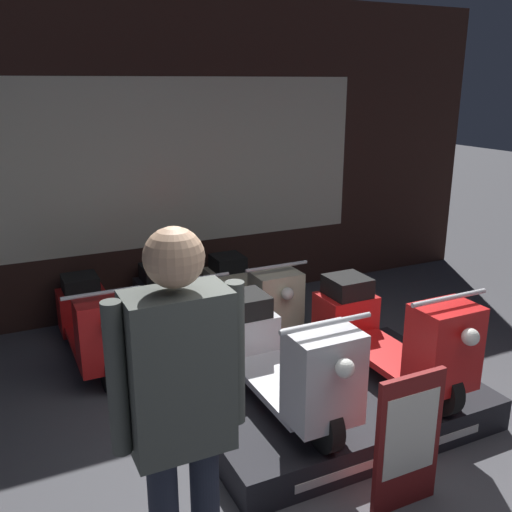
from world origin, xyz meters
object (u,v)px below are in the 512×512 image
at_px(scooter_display_left, 279,357).
at_px(person_left_browsing, 180,403).
at_px(scooter_backrow_1, 176,308).
at_px(scooter_display_right, 388,332).
at_px(scooter_backrow_2, 250,296).
at_px(price_sign_board, 408,442).
at_px(scooter_backrow_0, 93,323).

xyz_separation_m(scooter_display_left, person_left_browsing, (-1.03, -1.07, 0.51)).
distance_m(scooter_display_left, scooter_backrow_1, 1.70).
distance_m(scooter_display_right, scooter_backrow_1, 2.02).
distance_m(scooter_backrow_2, price_sign_board, 2.64).
relative_size(scooter_backrow_2, person_left_browsing, 0.85).
relative_size(scooter_display_left, scooter_display_right, 1.00).
relative_size(scooter_display_left, price_sign_board, 1.86).
distance_m(scooter_display_left, scooter_backrow_2, 1.78).
bearing_deg(scooter_backrow_2, scooter_display_right, -78.03).
bearing_deg(scooter_backrow_2, scooter_backrow_1, 180.00).
relative_size(scooter_backrow_0, price_sign_board, 1.86).
bearing_deg(person_left_browsing, scooter_display_right, 28.85).
bearing_deg(person_left_browsing, scooter_display_left, 46.16).
distance_m(scooter_backrow_0, person_left_browsing, 2.84).
xyz_separation_m(scooter_display_right, person_left_browsing, (-1.94, -1.07, 0.51)).
relative_size(scooter_display_right, scooter_backrow_2, 1.00).
bearing_deg(scooter_backrow_0, person_left_browsing, -91.70).
xyz_separation_m(scooter_display_left, price_sign_board, (0.31, -0.96, -0.15)).
distance_m(scooter_backrow_1, price_sign_board, 2.68).
xyz_separation_m(scooter_backrow_0, price_sign_board, (1.26, -2.63, 0.08)).
xyz_separation_m(scooter_backrow_2, price_sign_board, (-0.25, -2.63, 0.08)).
distance_m(scooter_backrow_2, person_left_browsing, 3.25).
xyz_separation_m(scooter_display_right, price_sign_board, (-0.60, -0.96, -0.15)).
bearing_deg(scooter_display_right, person_left_browsing, -151.15).
distance_m(scooter_display_right, price_sign_board, 1.14).
height_order(scooter_display_left, scooter_backrow_2, scooter_display_left).
relative_size(scooter_backrow_0, scooter_backrow_2, 1.00).
height_order(scooter_display_left, scooter_display_right, same).
bearing_deg(scooter_backrow_2, person_left_browsing, -120.13).
relative_size(person_left_browsing, price_sign_board, 2.18).
relative_size(scooter_backrow_0, scooter_backrow_1, 1.00).
height_order(scooter_backrow_2, price_sign_board, price_sign_board).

